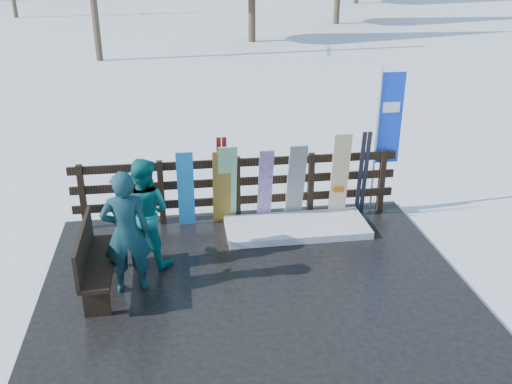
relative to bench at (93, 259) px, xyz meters
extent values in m
plane|color=white|center=(2.21, -0.21, -0.60)|extent=(700.00, 700.00, 0.00)
cube|color=black|center=(2.21, -0.21, -0.56)|extent=(6.00, 5.00, 0.08)
cube|color=black|center=(-0.39, 1.99, 0.06)|extent=(0.10, 0.10, 1.15)
cube|color=black|center=(0.91, 1.99, 0.06)|extent=(0.10, 0.10, 1.15)
cube|color=black|center=(2.21, 1.99, 0.06)|extent=(0.10, 0.10, 1.15)
cube|color=black|center=(3.51, 1.99, 0.06)|extent=(0.10, 0.10, 1.15)
cube|color=black|center=(4.81, 1.99, 0.06)|extent=(0.10, 0.10, 1.15)
cube|color=black|center=(2.21, 1.99, -0.17)|extent=(5.60, 0.05, 0.14)
cube|color=black|center=(2.21, 1.99, 0.18)|extent=(5.60, 0.05, 0.14)
cube|color=black|center=(2.21, 1.99, 0.53)|extent=(5.60, 0.05, 0.14)
cube|color=white|center=(3.14, 1.39, -0.46)|extent=(2.38, 1.00, 0.12)
cube|color=black|center=(0.07, 0.00, -0.07)|extent=(0.40, 1.50, 0.06)
cube|color=black|center=(0.07, -0.60, -0.29)|extent=(0.34, 0.06, 0.45)
cube|color=black|center=(0.07, 0.60, -0.29)|extent=(0.34, 0.06, 0.45)
cube|color=black|center=(-0.11, 0.00, 0.20)|extent=(0.05, 1.50, 0.50)
cube|color=#2AA0F6|center=(1.32, 1.77, 0.19)|extent=(0.28, 0.28, 1.41)
cube|color=white|center=(2.02, 1.77, 0.23)|extent=(0.31, 0.44, 1.49)
cube|color=yellow|center=(1.92, 1.77, 0.19)|extent=(0.30, 0.35, 1.40)
cube|color=silver|center=(2.66, 1.77, 0.18)|extent=(0.24, 0.35, 1.38)
cube|color=black|center=(3.19, 1.77, 0.20)|extent=(0.30, 0.38, 1.44)
cube|color=white|center=(3.96, 1.77, 0.27)|extent=(0.31, 0.20, 1.57)
cube|color=maroon|center=(1.89, 1.84, 0.28)|extent=(0.07, 0.24, 1.60)
cube|color=maroon|center=(1.98, 1.84, 0.28)|extent=(0.07, 0.24, 1.60)
cube|color=black|center=(4.35, 1.84, 0.27)|extent=(0.08, 0.17, 1.57)
cube|color=black|center=(4.44, 1.84, 0.27)|extent=(0.08, 0.17, 1.57)
cylinder|color=silver|center=(4.66, 2.04, 0.78)|extent=(0.04, 0.04, 2.60)
cube|color=#0D3DE9|center=(4.88, 2.04, 1.18)|extent=(0.42, 0.02, 1.60)
imported|color=#14473F|center=(0.48, -0.03, 0.38)|extent=(0.69, 0.49, 1.79)
imported|color=#0C6D6A|center=(0.68, 0.70, 0.32)|extent=(1.00, 0.90, 1.68)
camera|label=1|loc=(1.23, -7.01, 3.97)|focal=40.00mm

